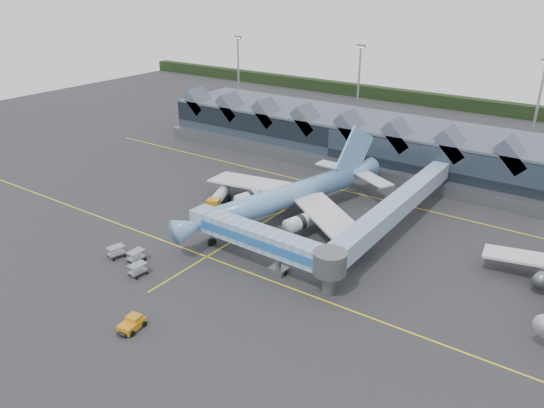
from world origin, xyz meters
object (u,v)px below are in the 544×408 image
Objects in this scene: jet_bridge at (272,244)px; fuel_truck at (219,197)px; main_airliner at (290,195)px; pushback_tug at (132,324)px.

fuel_truck is at bearing 149.59° from jet_bridge.
fuel_truck is at bearing -151.64° from main_airliner.
main_airliner is 18.74m from jet_bridge.
fuel_truck is 38.02m from pushback_tug.
pushback_tug is (15.44, -34.73, -0.90)m from fuel_truck.
fuel_truck is (-13.51, -3.11, -2.59)m from main_airliner.
main_airliner is 11.59× the size of pushback_tug.
main_airliner is 38.05m from pushback_tug.
main_airliner is 1.65× the size of jet_bridge.
jet_bridge reaches higher than pushback_tug.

